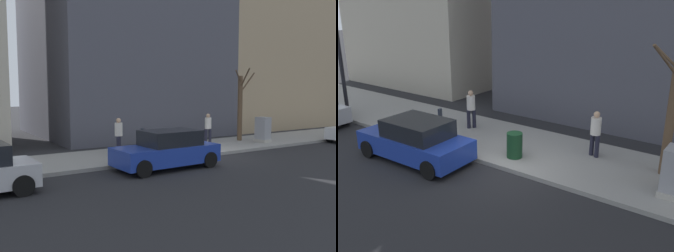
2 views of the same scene
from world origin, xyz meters
The scene contains 9 objects.
ground_plane centered at (0.00, 0.00, 0.00)m, with size 120.00×120.00×0.00m, color #232326.
sidewalk centered at (2.00, 0.00, 0.07)m, with size 4.00×36.00×0.15m, color gray.
parked_car_blue centered at (-1.05, 2.99, 0.74)m, with size 2.00×4.24×1.52m.
parking_meter centered at (0.45, 3.26, 0.98)m, with size 0.14×0.10×1.35m.
utility_box centered at (1.30, -5.07, 0.85)m, with size 0.83×0.61×1.43m.
bare_tree centered at (2.58, -4.53, 2.19)m, with size 1.73×1.51×4.18m.
trash_bin centered at (0.90, 0.09, 0.60)m, with size 0.56×0.56×0.90m, color #14381E.
pedestrian_near_meter centered at (2.63, -2.15, 1.09)m, with size 0.36×0.39×1.66m.
pedestrian_midblock centered at (2.42, 3.41, 1.09)m, with size 0.36×0.36×1.66m.
Camera 1 is at (-13.30, 11.06, 3.12)m, focal length 40.00 mm.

